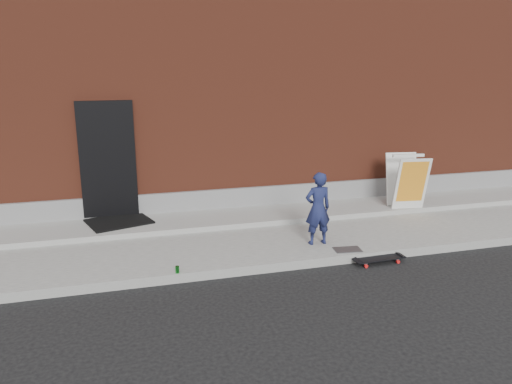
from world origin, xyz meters
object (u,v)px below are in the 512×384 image
object	(u,v)px
skateboard	(379,259)
soda_can	(177,270)
pizza_sign	(407,181)
child	(318,208)

from	to	relation	value
skateboard	soda_can	size ratio (longest dim) A/B	8.01
pizza_sign	soda_can	world-z (taller)	pizza_sign
child	pizza_sign	xyz separation A→B (m)	(2.55, 1.31, 0.03)
pizza_sign	soda_can	distance (m)	5.44
child	pizza_sign	bearing A→B (deg)	-153.84
pizza_sign	soda_can	xyz separation A→B (m)	(-5.06, -1.92, -0.61)
child	skateboard	size ratio (longest dim) A/B	1.46
child	skateboard	xyz separation A→B (m)	(0.79, -0.78, -0.71)
pizza_sign	soda_can	size ratio (longest dim) A/B	10.41
skateboard	pizza_sign	distance (m)	2.84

